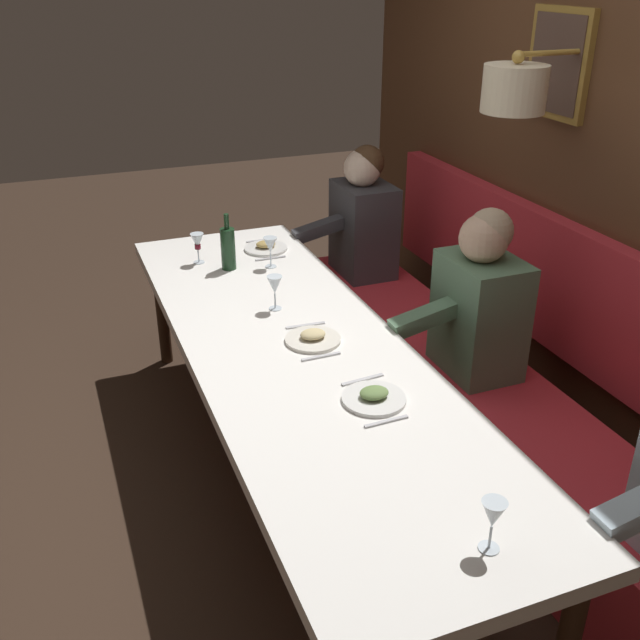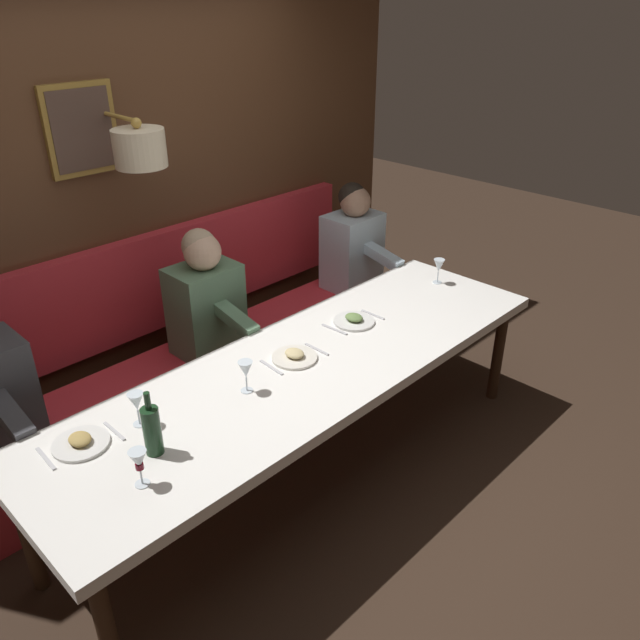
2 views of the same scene
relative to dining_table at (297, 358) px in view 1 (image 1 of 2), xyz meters
name	(u,v)px [view 1 (image 1 of 2)]	position (x,y,z in m)	size (l,w,h in m)	color
ground_plane	(299,486)	(0.00, 0.00, -0.68)	(12.00, 12.00, 0.00)	#332319
dining_table	(297,358)	(0.00, 0.00, 0.00)	(0.90, 3.01, 0.74)	white
banquette_bench	(468,407)	(0.89, 0.00, -0.46)	(0.52, 3.21, 0.45)	red
back_wall_panel	(601,168)	(1.46, 0.00, 0.68)	(0.59, 4.41, 2.90)	#51331E
diner_near	(480,299)	(0.88, -0.01, 0.13)	(0.60, 0.40, 0.79)	#567A5B
diner_middle	(363,216)	(0.88, 1.27, 0.13)	(0.60, 0.40, 0.79)	#3D3D42
place_setting_0	(374,397)	(0.12, -0.50, 0.07)	(0.24, 0.31, 0.05)	silver
place_setting_1	(313,338)	(0.08, 0.02, 0.07)	(0.24, 0.31, 0.05)	silver
place_setting_2	(266,247)	(0.22, 1.14, 0.07)	(0.24, 0.31, 0.05)	silver
wine_glass_0	(270,246)	(0.17, 0.88, 0.18)	(0.07, 0.07, 0.16)	silver
wine_glass_1	(197,242)	(-0.17, 1.08, 0.17)	(0.07, 0.07, 0.16)	silver
wine_glass_2	(275,286)	(0.03, 0.38, 0.18)	(0.07, 0.07, 0.16)	silver
wine_glass_3	(493,516)	(0.10, -1.30, 0.18)	(0.07, 0.07, 0.16)	silver
wine_bottle	(228,248)	(-0.04, 0.94, 0.17)	(0.08, 0.08, 0.30)	#19381E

